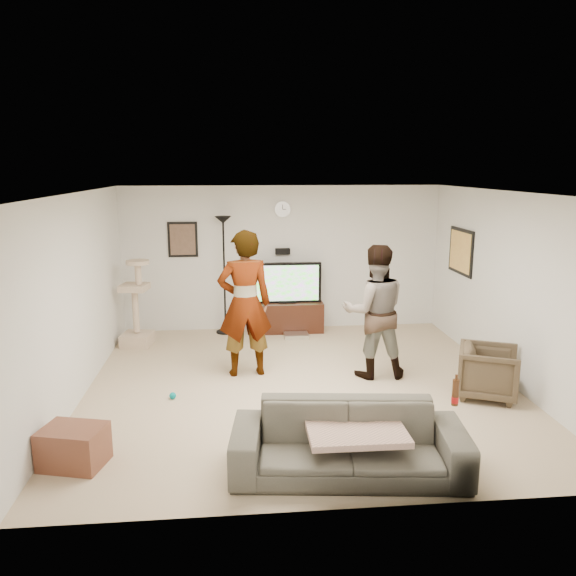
{
  "coord_description": "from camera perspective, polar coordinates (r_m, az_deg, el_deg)",
  "views": [
    {
      "loc": [
        -0.84,
        -6.9,
        2.8
      ],
      "look_at": [
        -0.15,
        0.2,
        1.27
      ],
      "focal_mm": 35.12,
      "sensor_mm": 36.0,
      "label": 1
    }
  ],
  "objects": [
    {
      "name": "floor",
      "position": [
        7.5,
        1.3,
        -9.89
      ],
      "size": [
        5.5,
        5.5,
        0.02
      ],
      "primitive_type": "cube",
      "color": "#C6AA8C",
      "rests_on": "ground"
    },
    {
      "name": "ceiling",
      "position": [
        6.96,
        1.4,
        9.73
      ],
      "size": [
        5.5,
        5.5,
        0.02
      ],
      "primitive_type": "cube",
      "color": "white",
      "rests_on": "wall_back"
    },
    {
      "name": "wall_back",
      "position": [
        9.81,
        -0.57,
        3.04
      ],
      "size": [
        5.5,
        0.04,
        2.5
      ],
      "primitive_type": "cube",
      "color": "silver",
      "rests_on": "floor"
    },
    {
      "name": "wall_front",
      "position": [
        4.51,
        5.55,
        -8.04
      ],
      "size": [
        5.5,
        0.04,
        2.5
      ],
      "primitive_type": "cube",
      "color": "silver",
      "rests_on": "floor"
    },
    {
      "name": "wall_left",
      "position": [
        7.33,
        -20.53,
        -0.87
      ],
      "size": [
        0.04,
        5.5,
        2.5
      ],
      "primitive_type": "cube",
      "color": "silver",
      "rests_on": "floor"
    },
    {
      "name": "wall_right",
      "position": [
        7.93,
        21.48,
        0.0
      ],
      "size": [
        0.04,
        5.5,
        2.5
      ],
      "primitive_type": "cube",
      "color": "silver",
      "rests_on": "floor"
    },
    {
      "name": "wall_clock",
      "position": [
        9.68,
        -0.56,
        7.98
      ],
      "size": [
        0.26,
        0.04,
        0.26
      ],
      "primitive_type": "cylinder",
      "rotation": [
        1.57,
        0.0,
        0.0
      ],
      "color": "white",
      "rests_on": "wall_back"
    },
    {
      "name": "wall_speaker",
      "position": [
        9.73,
        -0.54,
        3.74
      ],
      "size": [
        0.25,
        0.1,
        0.1
      ],
      "primitive_type": "cube",
      "color": "black",
      "rests_on": "wall_back"
    },
    {
      "name": "picture_back",
      "position": [
        9.74,
        -10.61,
        4.85
      ],
      "size": [
        0.42,
        0.03,
        0.52
      ],
      "primitive_type": "cube",
      "color": "brown",
      "rests_on": "wall_back"
    },
    {
      "name": "picture_right",
      "position": [
        9.31,
        17.09,
        3.56
      ],
      "size": [
        0.03,
        0.78,
        0.62
      ],
      "primitive_type": "cube",
      "color": "#E7A951",
      "rests_on": "wall_right"
    },
    {
      "name": "tv_stand",
      "position": [
        9.79,
        -0.1,
        -2.93
      ],
      "size": [
        1.24,
        0.45,
        0.51
      ],
      "primitive_type": "cube",
      "color": "black",
      "rests_on": "floor"
    },
    {
      "name": "console_box",
      "position": [
        9.48,
        0.84,
        -4.83
      ],
      "size": [
        0.4,
        0.3,
        0.07
      ],
      "primitive_type": "cube",
      "color": "silver",
      "rests_on": "floor"
    },
    {
      "name": "tv",
      "position": [
        9.65,
        -0.1,
        0.54
      ],
      "size": [
        1.17,
        0.08,
        0.7
      ],
      "primitive_type": "cube",
      "color": "black",
      "rests_on": "tv_stand"
    },
    {
      "name": "tv_screen",
      "position": [
        9.6,
        -0.08,
        0.49
      ],
      "size": [
        1.08,
        0.01,
        0.61
      ],
      "primitive_type": "cube",
      "color": "#3EFE24",
      "rests_on": "tv"
    },
    {
      "name": "floor_lamp",
      "position": [
        9.6,
        -6.47,
        1.26
      ],
      "size": [
        0.32,
        0.32,
        2.0
      ],
      "primitive_type": "cylinder",
      "color": "black",
      "rests_on": "floor"
    },
    {
      "name": "cat_tree",
      "position": [
        9.23,
        -15.21,
        -1.46
      ],
      "size": [
        0.52,
        0.52,
        1.4
      ],
      "primitive_type": "cube",
      "rotation": [
        0.0,
        0.0,
        -0.17
      ],
      "color": "#C4AC92",
      "rests_on": "floor"
    },
    {
      "name": "person_left",
      "position": [
        7.61,
        -4.4,
        -1.58
      ],
      "size": [
        0.78,
        0.56,
        2.0
      ],
      "primitive_type": "imported",
      "rotation": [
        0.0,
        0.0,
        3.26
      ],
      "color": "gray",
      "rests_on": "floor"
    },
    {
      "name": "person_right",
      "position": [
        7.65,
        8.75,
        -2.36
      ],
      "size": [
        0.9,
        0.71,
        1.81
      ],
      "primitive_type": "imported",
      "rotation": [
        0.0,
        0.0,
        3.12
      ],
      "color": "#23588A",
      "rests_on": "floor"
    },
    {
      "name": "sofa",
      "position": [
        5.43,
        6.16,
        -15.16
      ],
      "size": [
        2.24,
        1.08,
        0.63
      ],
      "primitive_type": "imported",
      "rotation": [
        0.0,
        0.0,
        -0.11
      ],
      "color": "#4C4940",
      "rests_on": "floor"
    },
    {
      "name": "throw_blanket",
      "position": [
        5.39,
        6.85,
        -14.07
      ],
      "size": [
        0.91,
        0.71,
        0.06
      ],
      "primitive_type": "cube",
      "rotation": [
        0.0,
        0.0,
        -0.01
      ],
      "color": "#CEA18F",
      "rests_on": "sofa"
    },
    {
      "name": "beer_bottle",
      "position": [
        5.53,
        16.59,
        -10.11
      ],
      "size": [
        0.06,
        0.06,
        0.25
      ],
      "primitive_type": "cylinder",
      "color": "#4B2813",
      "rests_on": "sofa"
    },
    {
      "name": "armchair",
      "position": [
        7.46,
        19.61,
        -8.01
      ],
      "size": [
        0.92,
        0.91,
        0.64
      ],
      "primitive_type": "imported",
      "rotation": [
        0.0,
        0.0,
        1.15
      ],
      "color": "#473A29",
      "rests_on": "floor"
    },
    {
      "name": "side_table",
      "position": [
        5.94,
        -20.89,
        -14.77
      ],
      "size": [
        0.67,
        0.56,
        0.38
      ],
      "primitive_type": "cube",
      "rotation": [
        0.0,
        0.0,
        -0.26
      ],
      "color": "brown",
      "rests_on": "floor"
    },
    {
      "name": "toy_ball",
      "position": [
        7.21,
        -11.6,
        -10.63
      ],
      "size": [
        0.08,
        0.08,
        0.08
      ],
      "primitive_type": "sphere",
      "color": "#027F87",
      "rests_on": "floor"
    }
  ]
}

